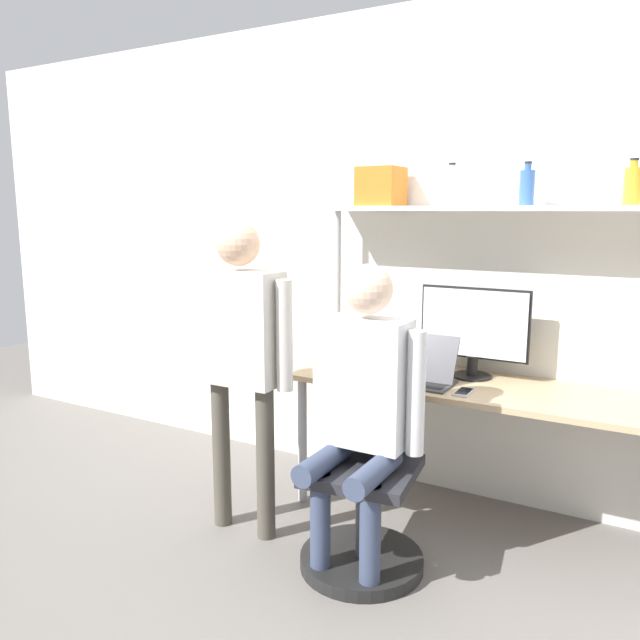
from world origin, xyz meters
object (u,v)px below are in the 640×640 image
at_px(person_seated, 363,395).
at_px(bottle_amber, 632,185).
at_px(laptop, 423,370).
at_px(office_chair, 365,503).
at_px(cell_phone, 464,392).
at_px(person_standing, 240,340).
at_px(storage_box, 381,187).
at_px(monitor, 474,328).
at_px(bottle_blue, 527,187).
at_px(bottle_clear, 452,188).

bearing_deg(person_seated, bottle_amber, 42.02).
height_order(laptop, office_chair, laptop).
distance_m(cell_phone, person_standing, 1.11).
bearing_deg(cell_phone, storage_box, 151.85).
height_order(monitor, bottle_blue, bottle_blue).
distance_m(person_seated, bottle_amber, 1.54).
distance_m(office_chair, bottle_blue, 1.69).
relative_size(laptop, cell_phone, 2.12).
height_order(person_standing, bottle_blue, bottle_blue).
bearing_deg(person_standing, cell_phone, 27.53).
distance_m(laptop, bottle_clear, 0.95).
bearing_deg(laptop, storage_box, 146.47).
xyz_separation_m(laptop, cell_phone, (0.24, -0.08, -0.06)).
bearing_deg(storage_box, bottle_blue, -0.00).
bearing_deg(bottle_clear, person_standing, -132.63).
xyz_separation_m(laptop, office_chair, (-0.06, -0.55, -0.51)).
height_order(bottle_amber, bottle_blue, bottle_blue).
bearing_deg(bottle_amber, storage_box, 180.00).
distance_m(cell_phone, bottle_blue, 1.04).
height_order(person_standing, storage_box, storage_box).
bearing_deg(bottle_amber, laptop, -164.62).
height_order(monitor, person_standing, person_standing).
height_order(cell_phone, bottle_amber, bottle_amber).
bearing_deg(bottle_clear, storage_box, 180.00).
relative_size(monitor, person_standing, 0.37).
distance_m(bottle_blue, bottle_clear, 0.38).
xyz_separation_m(person_standing, storage_box, (0.36, 0.82, 0.74)).
distance_m(person_seated, bottle_clear, 1.23).
distance_m(cell_phone, person_seated, 0.60).
bearing_deg(person_standing, office_chair, 2.96).
xyz_separation_m(office_chair, storage_box, (-0.30, 0.79, 1.44)).
bearing_deg(laptop, person_standing, -141.14).
xyz_separation_m(laptop, bottle_blue, (0.41, 0.24, 0.91)).
relative_size(person_seated, storage_box, 6.19).
distance_m(monitor, cell_phone, 0.41).
bearing_deg(monitor, laptop, -129.14).
height_order(monitor, bottle_clear, bottle_clear).
bearing_deg(storage_box, person_standing, -113.60).
relative_size(person_standing, bottle_clear, 7.15).
bearing_deg(bottle_clear, bottle_blue, 0.00).
relative_size(person_standing, storage_box, 6.96).
relative_size(laptop, bottle_amber, 1.53).
bearing_deg(laptop, cell_phone, -18.82).
bearing_deg(laptop, bottle_amber, 15.38).
distance_m(monitor, person_seated, 0.88).
relative_size(monitor, bottle_amber, 2.76).
height_order(laptop, person_standing, person_standing).
bearing_deg(bottle_amber, monitor, -178.99).
bearing_deg(monitor, bottle_blue, 3.06).
height_order(laptop, bottle_clear, bottle_clear).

